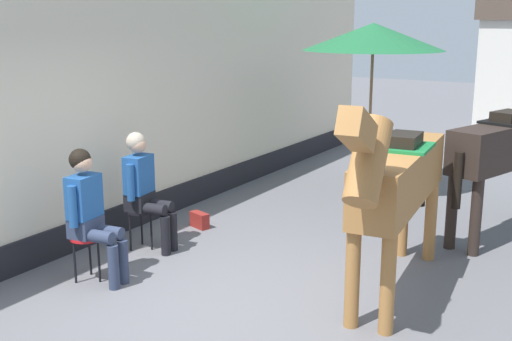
{
  "coord_description": "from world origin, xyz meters",
  "views": [
    {
      "loc": [
        3.11,
        -4.58,
        2.66
      ],
      "look_at": [
        -0.4,
        1.2,
        1.05
      ],
      "focal_mm": 45.31,
      "sensor_mm": 36.0,
      "label": 1
    }
  ],
  "objects": [
    {
      "name": "satchel_bag",
      "position": [
        -1.65,
        1.86,
        0.1
      ],
      "size": [
        0.3,
        0.2,
        0.2
      ],
      "primitive_type": "cube",
      "rotation": [
        0.0,
        0.0,
        2.82
      ],
      "color": "maroon",
      "rests_on": "ground_plane"
    },
    {
      "name": "pub_facade_wall",
      "position": [
        -2.55,
        1.5,
        1.54
      ],
      "size": [
        0.34,
        14.0,
        3.4
      ],
      "color": "beige",
      "rests_on": "ground_plane"
    },
    {
      "name": "spare_stool_white",
      "position": [
        0.14,
        3.44,
        0.4
      ],
      "size": [
        0.32,
        0.32,
        0.46
      ],
      "color": "white",
      "rests_on": "ground_plane"
    },
    {
      "name": "seated_visitor_far",
      "position": [
        -1.72,
        0.89,
        0.78
      ],
      "size": [
        0.61,
        0.49,
        1.39
      ],
      "color": "black",
      "rests_on": "ground_plane"
    },
    {
      "name": "saddled_horse_near",
      "position": [
        1.18,
        1.18,
        1.16
      ],
      "size": [
        0.67,
        2.99,
        2.06
      ],
      "color": "#9E6B38",
      "rests_on": "ground_plane"
    },
    {
      "name": "seated_visitor_near",
      "position": [
        -1.56,
        -0.12,
        0.78
      ],
      "size": [
        0.61,
        0.49,
        1.39
      ],
      "color": "red",
      "rests_on": "ground_plane"
    },
    {
      "name": "ground_plane",
      "position": [
        0.0,
        3.0,
        0.0
      ],
      "size": [
        40.0,
        40.0,
        0.0
      ],
      "primitive_type": "plane",
      "color": "slate"
    },
    {
      "name": "cafe_parasol",
      "position": [
        -0.45,
        4.61,
        2.36
      ],
      "size": [
        2.1,
        2.1,
        2.58
      ],
      "color": "black",
      "rests_on": "ground_plane"
    }
  ]
}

